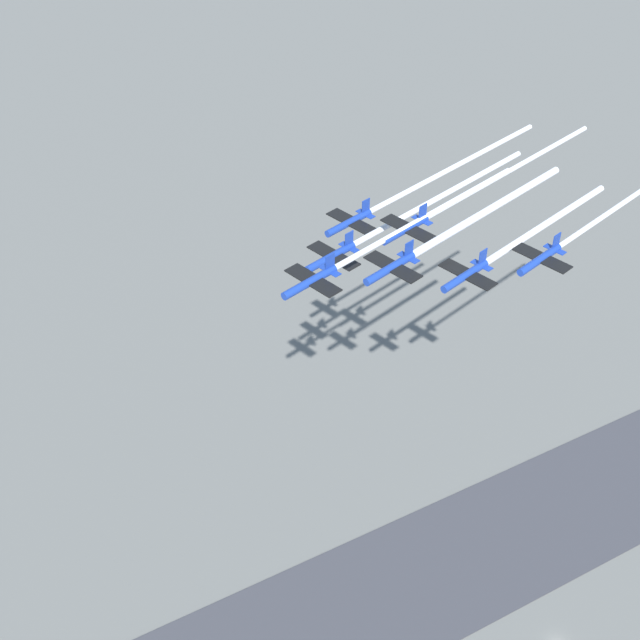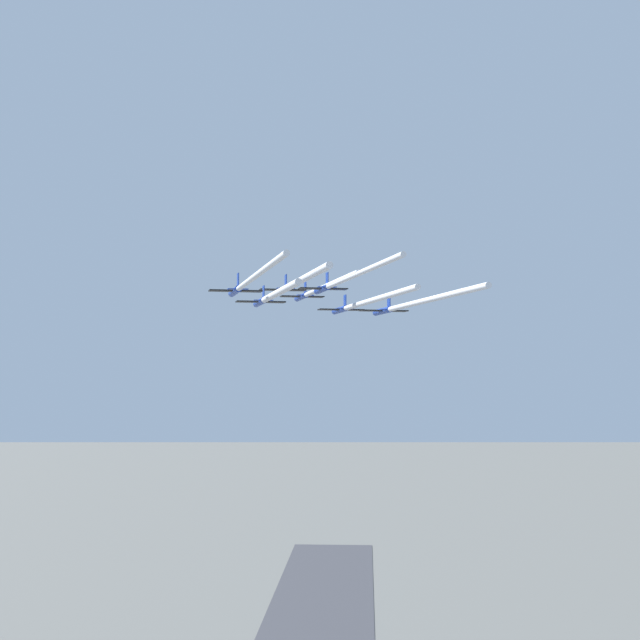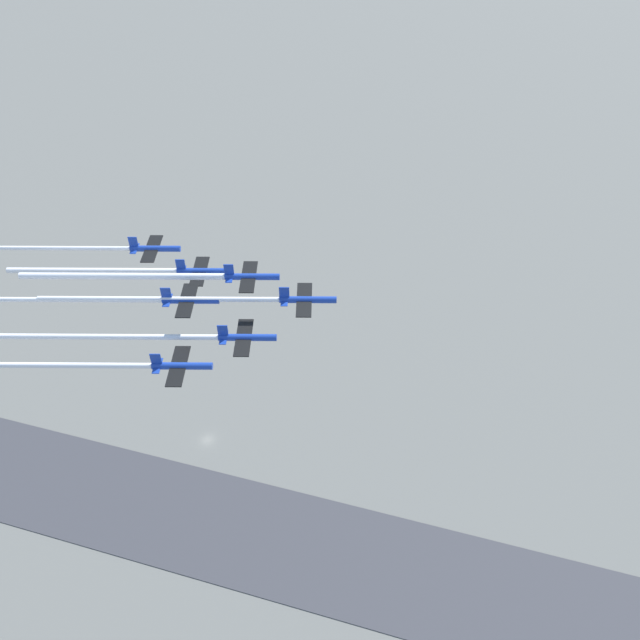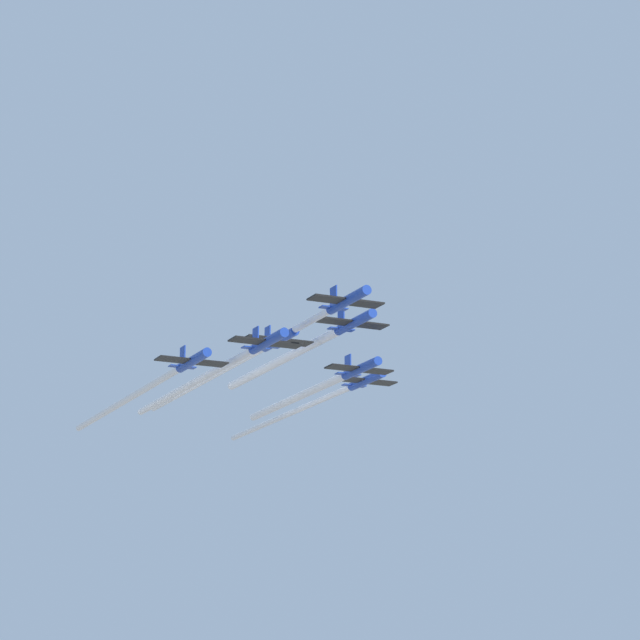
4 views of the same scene
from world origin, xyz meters
name	(u,v)px [view 3 (image 3 of 4)]	position (x,y,z in m)	size (l,w,h in m)	color
ground_plane	(207,440)	(0.00, 0.00, 0.00)	(3000.00, 3000.00, 0.00)	#60605B
runway_strip	(312,550)	(-30.21, 43.76, 0.10)	(372.06, 187.05, 0.20)	#38383D
jet_0	(306,300)	(-29.79, 43.70, 94.03)	(10.90, 10.40, 3.64)	#19389E
jet_1	(250,277)	(-19.66, 35.67, 94.42)	(10.90, 10.40, 3.64)	#19389E
jet_2	(245,337)	(-17.85, 48.65, 90.29)	(10.90, 10.40, 3.64)	#19389E
jet_3	(201,271)	(-9.54, 27.64, 90.80)	(10.90, 10.40, 3.64)	#19389E
jet_4	(189,300)	(-7.73, 40.62, 93.76)	(10.90, 10.40, 3.64)	#19389E
jet_5	(180,366)	(-5.91, 53.60, 89.37)	(10.90, 10.40, 3.64)	#19389E
jet_6	(153,248)	(0.59, 19.61, 91.88)	(10.90, 10.40, 3.64)	#19389E
smoke_trail_0	(159,299)	(-2.13, 39.84, 93.98)	(45.60, 7.32, 0.98)	white
smoke_trail_1	(122,276)	(5.35, 32.18, 94.37)	(40.36, 6.91, 1.32)	white
smoke_trail_2	(89,337)	(10.87, 44.64, 90.24)	(47.73, 7.69, 1.06)	white
smoke_trail_3	(92,271)	(13.02, 24.49, 90.74)	(35.42, 6.11, 1.20)	white
smoke_trail_4	(32,300)	(21.81, 36.50, 93.71)	(49.34, 7.80, 0.94)	white
smoke_trail_5	(11,365)	(24.02, 49.42, 89.31)	(50.16, 8.00, 1.03)	white
smoke_trail_6	(15,248)	(30.13, 15.49, 91.83)	(49.35, 7.80, 0.93)	white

